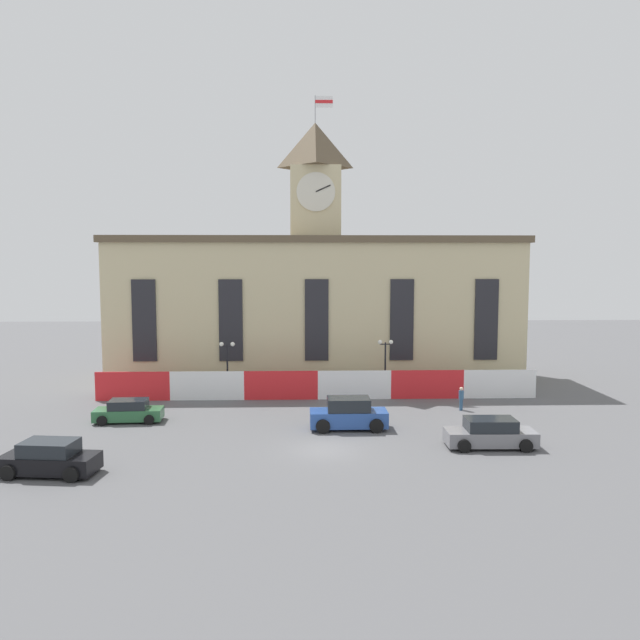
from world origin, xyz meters
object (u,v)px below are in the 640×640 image
at_px(car_black_suv, 50,459).
at_px(street_lamp_center, 385,355).
at_px(street_lamp_far_right, 227,357).
at_px(car_gray_pickup, 490,434).
at_px(car_green_wagon, 129,412).
at_px(pedestrian, 461,398).
at_px(car_blue_van, 348,415).

bearing_deg(car_black_suv, street_lamp_center, 49.03).
xyz_separation_m(street_lamp_far_right, street_lamp_center, (12.90, 0.00, 0.08)).
xyz_separation_m(car_gray_pickup, car_green_wagon, (-23.26, 6.65, -0.09)).
distance_m(street_lamp_center, car_gray_pickup, 15.11).
bearing_deg(street_lamp_center, car_green_wagon, -158.15).
height_order(street_lamp_center, car_black_suv, street_lamp_center).
height_order(street_lamp_center, car_gray_pickup, street_lamp_center).
bearing_deg(pedestrian, car_gray_pickup, -64.29).
height_order(street_lamp_center, pedestrian, street_lamp_center).
bearing_deg(car_green_wagon, car_black_suv, 81.15).
xyz_separation_m(car_green_wagon, pedestrian, (23.91, 2.65, 0.24)).
xyz_separation_m(street_lamp_far_right, car_gray_pickup, (17.30, -14.21, -2.55)).
xyz_separation_m(street_lamp_far_right, pedestrian, (17.95, -4.91, -2.41)).
height_order(car_green_wagon, car_blue_van, car_blue_van).
relative_size(street_lamp_far_right, car_black_suv, 0.90).
xyz_separation_m(street_lamp_far_right, car_blue_van, (9.13, -9.89, -2.40)).
bearing_deg(car_green_wagon, car_blue_van, 168.47).
height_order(street_lamp_far_right, pedestrian, street_lamp_far_right).
distance_m(street_lamp_far_right, pedestrian, 18.76).
bearing_deg(car_green_wagon, pedestrian, -176.42).
relative_size(street_lamp_center, car_black_suv, 0.92).
relative_size(car_gray_pickup, pedestrian, 3.05).
distance_m(car_blue_van, car_black_suv, 18.28).
height_order(street_lamp_far_right, car_gray_pickup, street_lamp_far_right).
bearing_deg(car_black_suv, car_gray_pickup, 16.07).
bearing_deg(car_blue_van, street_lamp_center, 68.80).
distance_m(street_lamp_far_right, car_blue_van, 13.68).
distance_m(street_lamp_far_right, car_green_wagon, 9.99).
height_order(car_gray_pickup, car_blue_van, car_blue_van).
distance_m(street_lamp_far_right, street_lamp_center, 12.90).
relative_size(car_green_wagon, car_blue_van, 0.92).
bearing_deg(street_lamp_center, car_black_suv, -137.59).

